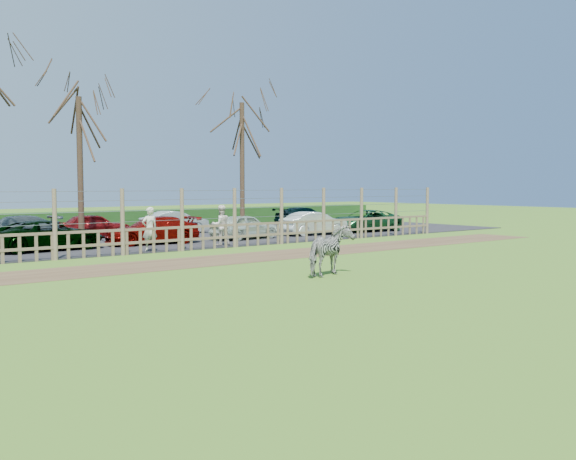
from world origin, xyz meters
TOP-DOWN VIEW (x-y plane):
  - ground at (0.00, 0.00)m, footprint 120.00×120.00m
  - dirt_strip at (0.00, 4.50)m, footprint 34.00×2.80m
  - asphalt at (0.00, 14.50)m, footprint 44.00×13.00m
  - hedge at (0.00, 21.50)m, footprint 46.00×2.00m
  - fence at (0.00, 8.00)m, footprint 30.16×0.16m
  - tree_mid at (-2.00, 13.50)m, footprint 4.80×4.80m
  - tree_right at (7.00, 14.00)m, footprint 4.80×4.80m
  - zebra at (-0.08, -0.83)m, footprint 1.89×1.32m
  - visitor_a at (-1.17, 8.49)m, footprint 0.65×0.45m
  - visitor_b at (2.36, 8.86)m, footprint 0.95×0.80m
  - crow at (3.54, 3.04)m, footprint 0.28×0.21m
  - car_2 at (-4.19, 11.31)m, footprint 4.46×2.33m
  - car_3 at (0.31, 11.21)m, footprint 4.25×2.00m
  - car_4 at (4.94, 10.82)m, footprint 3.67×1.84m
  - car_5 at (9.28, 10.74)m, footprint 3.72×1.51m
  - car_6 at (13.13, 10.84)m, footprint 4.42×2.23m
  - car_9 at (-4.31, 15.79)m, footprint 4.16×1.73m
  - car_10 at (-0.45, 15.97)m, footprint 3.52×1.42m
  - car_11 at (4.05, 16.07)m, footprint 3.67×1.35m
  - car_13 at (13.26, 16.30)m, footprint 4.26×2.01m

SIDE VIEW (x-z plane):
  - ground at x=0.00m, z-range 0.00..0.00m
  - dirt_strip at x=0.00m, z-range 0.00..0.01m
  - asphalt at x=0.00m, z-range 0.00..0.04m
  - crow at x=3.54m, z-range 0.00..0.23m
  - hedge at x=0.00m, z-range 0.00..1.10m
  - car_2 at x=-4.19m, z-range 0.04..1.24m
  - car_3 at x=0.31m, z-range 0.04..1.24m
  - car_4 at x=4.94m, z-range 0.04..1.24m
  - car_5 at x=9.28m, z-range 0.04..1.24m
  - car_6 at x=13.13m, z-range 0.04..1.24m
  - car_9 at x=-4.31m, z-range 0.04..1.24m
  - car_10 at x=-0.45m, z-range 0.04..1.24m
  - car_11 at x=4.05m, z-range 0.04..1.24m
  - car_13 at x=13.26m, z-range 0.04..1.24m
  - zebra at x=-0.08m, z-range 0.00..1.46m
  - fence at x=0.00m, z-range -0.45..2.05m
  - visitor_a at x=-1.17m, z-range 0.04..1.76m
  - visitor_b at x=2.36m, z-range 0.04..1.76m
  - tree_mid at x=-2.00m, z-range 1.45..8.28m
  - tree_right at x=7.00m, z-range 1.57..8.92m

